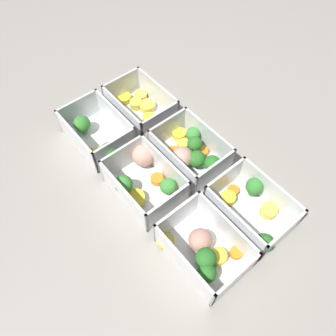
# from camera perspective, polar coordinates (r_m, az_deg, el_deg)

# --- Properties ---
(ground_plane) EXTENTS (4.00, 4.00, 0.00)m
(ground_plane) POSITION_cam_1_polar(r_m,az_deg,el_deg) (0.70, 0.00, -1.10)
(ground_plane) COLOR gray
(container_near_left) EXTENTS (0.16, 0.12, 0.07)m
(container_near_left) POSITION_cam_1_polar(r_m,az_deg,el_deg) (0.65, 14.36, -7.03)
(container_near_left) COLOR white
(container_near_left) RESTS_ON ground_plane
(container_near_center) EXTENTS (0.16, 0.12, 0.07)m
(container_near_center) POSITION_cam_1_polar(r_m,az_deg,el_deg) (0.70, 3.95, 2.55)
(container_near_center) COLOR white
(container_near_center) RESTS_ON ground_plane
(container_near_right) EXTENTS (0.18, 0.12, 0.07)m
(container_near_right) POSITION_cam_1_polar(r_m,az_deg,el_deg) (0.78, -4.75, 9.88)
(container_near_right) COLOR white
(container_near_right) RESTS_ON ground_plane
(container_far_left) EXTENTS (0.16, 0.12, 0.07)m
(container_far_left) POSITION_cam_1_polar(r_m,az_deg,el_deg) (0.60, 6.21, -14.00)
(container_far_left) COLOR white
(container_far_left) RESTS_ON ground_plane
(container_far_center) EXTENTS (0.17, 0.13, 0.07)m
(container_far_center) POSITION_cam_1_polar(r_m,az_deg,el_deg) (0.66, -4.14, -1.78)
(container_far_center) COLOR white
(container_far_center) RESTS_ON ground_plane
(container_far_right) EXTENTS (0.16, 0.11, 0.07)m
(container_far_right) POSITION_cam_1_polar(r_m,az_deg,el_deg) (0.74, -12.17, 5.50)
(container_far_right) COLOR white
(container_far_right) RESTS_ON ground_plane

